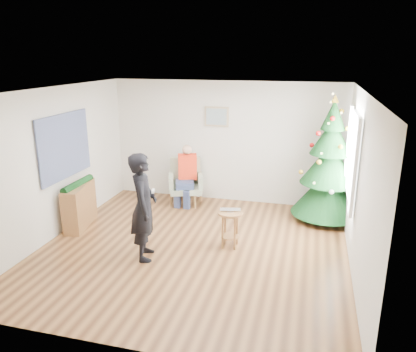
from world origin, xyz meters
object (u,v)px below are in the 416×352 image
(stool, at_px, (230,229))
(armchair, at_px, (186,187))
(standing_man, at_px, (144,207))
(christmas_tree, at_px, (329,166))
(console, at_px, (80,206))

(stool, xyz_separation_m, armchair, (-1.35, 1.83, 0.04))
(stool, distance_m, standing_man, 1.51)
(christmas_tree, bearing_deg, armchair, 176.37)
(standing_man, bearing_deg, armchair, -15.20)
(armchair, height_order, standing_man, standing_man)
(christmas_tree, distance_m, standing_man, 3.66)
(armchair, bearing_deg, console, -151.69)
(armchair, xyz_separation_m, standing_man, (0.13, -2.53, 0.50))
(console, bearing_deg, standing_man, -37.70)
(armchair, relative_size, console, 0.98)
(stool, xyz_separation_m, standing_man, (-1.23, -0.70, 0.54))
(standing_man, relative_size, console, 1.71)
(standing_man, height_order, console, standing_man)
(standing_man, bearing_deg, console, 45.18)
(standing_man, distance_m, console, 1.93)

